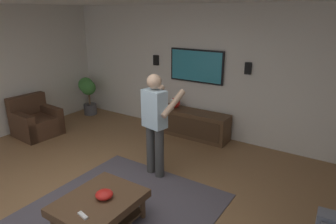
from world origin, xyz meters
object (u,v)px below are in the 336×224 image
at_px(media_console, 189,123).
at_px(tv, 196,66).
at_px(coffee_table, 99,206).
at_px(armchair, 36,122).
at_px(person_standing, 155,120).
at_px(bowl, 104,194).
at_px(vase_round, 175,103).
at_px(wall_speaker_left, 248,68).
at_px(remote_white, 83,216).
at_px(potted_plant_tall, 87,90).
at_px(wall_speaker_right, 156,60).

xyz_separation_m(media_console, tv, (0.24, 0.00, 1.17)).
bearing_deg(coffee_table, media_console, 9.43).
height_order(armchair, media_console, armchair).
relative_size(person_standing, bowl, 7.82).
xyz_separation_m(armchair, person_standing, (0.05, -3.08, 0.65)).
xyz_separation_m(tv, vase_round, (-0.23, 0.36, -0.79)).
distance_m(bowl, wall_speaker_left, 3.49).
bearing_deg(wall_speaker_left, bowl, 171.07).
bearing_deg(remote_white, person_standing, -69.50).
distance_m(tv, bowl, 3.47).
height_order(media_console, tv, tv).
bearing_deg(person_standing, remote_white, -160.16).
xyz_separation_m(media_console, vase_round, (0.01, 0.36, 0.39)).
bearing_deg(bowl, potted_plant_tall, 49.86).
distance_m(person_standing, wall_speaker_right, 2.43).
height_order(tv, wall_speaker_right, tv).
distance_m(remote_white, wall_speaker_left, 3.85).
distance_m(potted_plant_tall, wall_speaker_right, 2.02).
height_order(remote_white, wall_speaker_right, wall_speaker_right).
height_order(coffee_table, tv, tv).
bearing_deg(bowl, media_console, 10.40).
bearing_deg(media_console, person_standing, 11.42).
distance_m(wall_speaker_left, wall_speaker_right, 2.09).
height_order(armchair, remote_white, armchair).
distance_m(coffee_table, vase_round, 3.24).
bearing_deg(wall_speaker_right, tv, -90.74).
relative_size(remote_white, vase_round, 0.68).
distance_m(potted_plant_tall, remote_white, 4.68).
height_order(armchair, bowl, armchair).
height_order(coffee_table, remote_white, remote_white).
bearing_deg(wall_speaker_left, armchair, 117.51).
height_order(media_console, potted_plant_tall, potted_plant_tall).
height_order(media_console, bowl, media_console).
bearing_deg(person_standing, coffee_table, -161.92).
xyz_separation_m(bowl, wall_speaker_left, (3.29, -0.52, 1.05)).
distance_m(tv, potted_plant_tall, 2.95).
xyz_separation_m(tv, person_standing, (-1.92, -0.34, -0.51)).
height_order(vase_round, wall_speaker_right, wall_speaker_right).
xyz_separation_m(vase_round, wall_speaker_left, (0.24, -1.44, 0.84)).
bearing_deg(remote_white, coffee_table, -62.17).
relative_size(coffee_table, potted_plant_tall, 1.04).
height_order(bowl, wall_speaker_left, wall_speaker_left).
distance_m(armchair, media_console, 3.25).
relative_size(armchair, vase_round, 3.91).
distance_m(armchair, person_standing, 3.15).
bearing_deg(armchair, remote_white, -22.85).
height_order(media_console, wall_speaker_right, wall_speaker_right).
height_order(wall_speaker_left, wall_speaker_right, wall_speaker_left).
bearing_deg(person_standing, vase_round, 33.57).
height_order(media_console, wall_speaker_left, wall_speaker_left).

